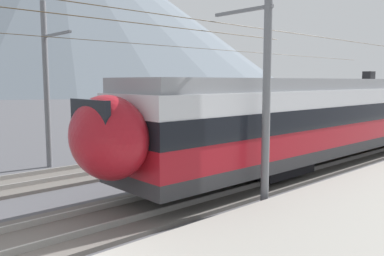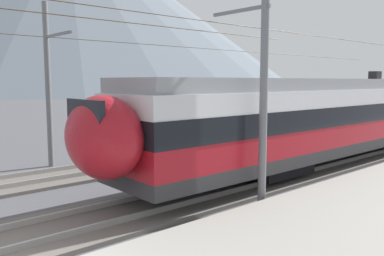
% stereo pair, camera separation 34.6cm
% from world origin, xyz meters
% --- Properties ---
extents(train_near_platform, '(34.85, 3.04, 4.27)m').
position_xyz_m(train_near_platform, '(19.86, 1.41, 2.23)').
color(train_near_platform, '#2D2D30').
rests_on(train_near_platform, track_near).
extents(train_far_track, '(23.91, 3.00, 4.27)m').
position_xyz_m(train_far_track, '(26.95, 6.88, 2.22)').
color(train_far_track, '#2D2D30').
rests_on(train_far_track, track_far).
extents(catenary_mast_mid, '(46.66, 2.24, 8.33)m').
position_xyz_m(catenary_mast_mid, '(7.40, -0.39, 4.31)').
color(catenary_mast_mid, slate).
rests_on(catenary_mast_mid, ground).
extents(catenary_mast_far_side, '(46.66, 2.62, 7.11)m').
position_xyz_m(catenary_mast_far_side, '(4.82, 9.01, 3.78)').
color(catenary_mast_far_side, slate).
rests_on(catenary_mast_far_side, ground).
extents(mountain_right_ridge, '(195.60, 195.60, 71.66)m').
position_xyz_m(mountain_right_ridge, '(73.68, 160.31, 35.83)').
color(mountain_right_ridge, slate).
rests_on(mountain_right_ridge, ground).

